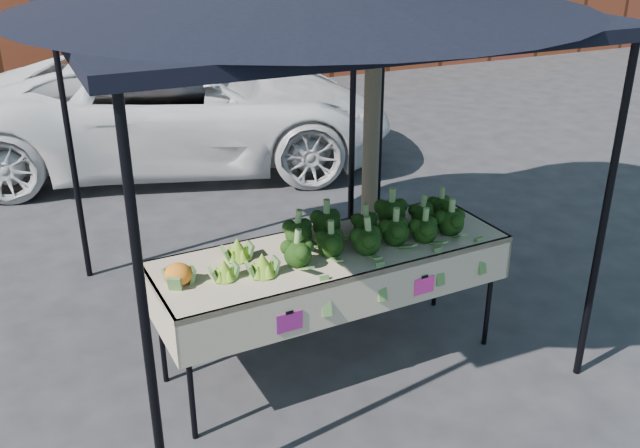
{
  "coord_description": "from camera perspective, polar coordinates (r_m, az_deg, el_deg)",
  "views": [
    {
      "loc": [
        -1.94,
        -3.73,
        2.97
      ],
      "look_at": [
        -0.12,
        0.26,
        1.0
      ],
      "focal_mm": 39.55,
      "sensor_mm": 36.0,
      "label": 1
    }
  ],
  "objects": [
    {
      "name": "ground",
      "position": [
        5.15,
        2.44,
        -11.1
      ],
      "size": [
        90.0,
        90.0,
        0.0
      ],
      "primitive_type": "plane",
      "color": "#262628"
    },
    {
      "name": "table",
      "position": [
        4.9,
        0.98,
        -6.75
      ],
      "size": [
        2.43,
        0.91,
        0.9
      ],
      "color": "#BDAD8A",
      "rests_on": "ground"
    },
    {
      "name": "canopy",
      "position": [
        5.05,
        -1.38,
        5.71
      ],
      "size": [
        3.16,
        3.16,
        2.74
      ],
      "primitive_type": null,
      "color": "black",
      "rests_on": "ground"
    },
    {
      "name": "broccoli_heap",
      "position": [
        4.79,
        4.41,
        0.14
      ],
      "size": [
        1.46,
        0.56,
        0.25
      ],
      "primitive_type": "ellipsoid",
      "color": "black",
      "rests_on": "table"
    },
    {
      "name": "romanesco_cluster",
      "position": [
        4.42,
        -6.71,
        -2.57
      ],
      "size": [
        0.42,
        0.46,
        0.19
      ],
      "primitive_type": "ellipsoid",
      "color": "#91BA29",
      "rests_on": "table"
    },
    {
      "name": "cauliflower_pair",
      "position": [
        4.3,
        -11.43,
        -3.8
      ],
      "size": [
        0.19,
        0.19,
        0.17
      ],
      "primitive_type": "ellipsoid",
      "color": "orange",
      "rests_on": "table"
    },
    {
      "name": "street_tree",
      "position": [
        5.63,
        4.4,
        14.05
      ],
      "size": [
        2.02,
        2.02,
        3.97
      ],
      "primitive_type": null,
      "color": "#1E4C14",
      "rests_on": "ground"
    }
  ]
}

